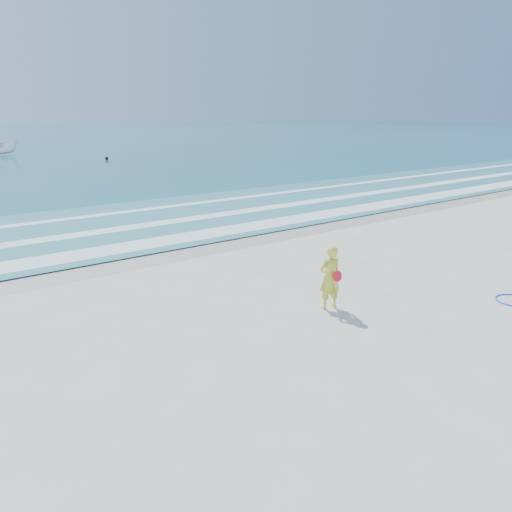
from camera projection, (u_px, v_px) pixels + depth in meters
ground at (361, 348)px, 10.27m from camera, size 400.00×400.00×0.00m
wet_sand at (162, 253)px, 17.16m from camera, size 400.00×2.40×0.00m
shallow at (107, 226)px, 20.98m from camera, size 400.00×10.00×0.01m
foam_near at (145, 244)px, 18.15m from camera, size 400.00×1.40×0.01m
foam_mid at (115, 230)px, 20.37m from camera, size 400.00×0.90×0.01m
foam_far at (87, 217)px, 22.90m from camera, size 400.00×0.60×0.01m
buoy at (107, 158)px, 49.83m from camera, size 0.34×0.34×0.34m
woman at (330, 278)px, 12.14m from camera, size 0.64×0.48×1.59m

